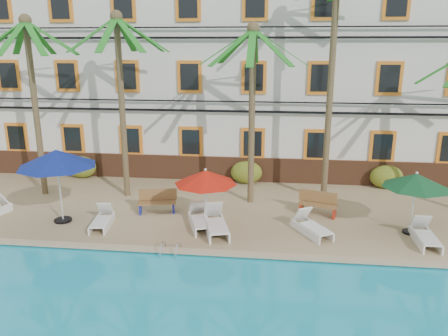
# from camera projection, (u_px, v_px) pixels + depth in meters

# --- Properties ---
(ground) EXTENTS (100.00, 100.00, 0.00)m
(ground) POSITION_uv_depth(u_px,v_px,m) (197.00, 247.00, 14.95)
(ground) COLOR #384C23
(ground) RESTS_ON ground
(pool_deck) EXTENTS (30.00, 12.00, 0.25)m
(pool_deck) POSITION_uv_depth(u_px,v_px,m) (216.00, 196.00, 19.70)
(pool_deck) COLOR tan
(pool_deck) RESTS_ON ground
(pool_coping) EXTENTS (30.00, 0.35, 0.06)m
(pool_coping) POSITION_uv_depth(u_px,v_px,m) (192.00, 252.00, 14.01)
(pool_coping) COLOR tan
(pool_coping) RESTS_ON pool_deck
(hotel_building) EXTENTS (25.40, 6.44, 10.22)m
(hotel_building) POSITION_uv_depth(u_px,v_px,m) (228.00, 71.00, 23.04)
(hotel_building) COLOR silver
(hotel_building) RESTS_ON pool_deck
(palm_a) EXTENTS (4.21, 4.21, 7.65)m
(palm_a) POSITION_uv_depth(u_px,v_px,m) (32.00, 82.00, 18.26)
(palm_a) COLOR brown
(palm_a) RESTS_ON pool_deck
(palm_b) EXTENTS (4.21, 4.21, 7.78)m
(palm_b) POSITION_uv_depth(u_px,v_px,m) (120.00, 81.00, 18.04)
(palm_b) COLOR brown
(palm_b) RESTS_ON pool_deck
(palm_c) EXTENTS (4.21, 4.21, 7.30)m
(palm_c) POSITION_uv_depth(u_px,v_px,m) (252.00, 90.00, 17.30)
(palm_c) COLOR brown
(palm_c) RESTS_ON pool_deck
(palm_d) EXTENTS (4.21, 4.21, 9.85)m
(palm_d) POSITION_uv_depth(u_px,v_px,m) (333.00, 52.00, 17.11)
(palm_d) COLOR brown
(palm_d) RESTS_ON pool_deck
(shrub_left) EXTENTS (1.50, 0.90, 1.10)m
(shrub_left) POSITION_uv_depth(u_px,v_px,m) (81.00, 167.00, 21.83)
(shrub_left) COLOR #1A5719
(shrub_left) RESTS_ON pool_deck
(shrub_mid) EXTENTS (1.50, 0.90, 1.10)m
(shrub_mid) POSITION_uv_depth(u_px,v_px,m) (246.00, 172.00, 20.91)
(shrub_mid) COLOR #1A5719
(shrub_mid) RESTS_ON pool_deck
(shrub_right) EXTENTS (1.50, 0.90, 1.10)m
(shrub_right) POSITION_uv_depth(u_px,v_px,m) (386.00, 177.00, 20.18)
(shrub_right) COLOR #1A5719
(shrub_right) RESTS_ON pool_deck
(umbrella_blue) EXTENTS (2.87, 2.87, 2.86)m
(umbrella_blue) POSITION_uv_depth(u_px,v_px,m) (57.00, 159.00, 15.85)
(umbrella_blue) COLOR black
(umbrella_blue) RESTS_ON pool_deck
(umbrella_red) EXTENTS (2.26, 2.26, 2.26)m
(umbrella_red) POSITION_uv_depth(u_px,v_px,m) (206.00, 177.00, 15.38)
(umbrella_red) COLOR black
(umbrella_red) RESTS_ON pool_deck
(umbrella_green) EXTENTS (2.26, 2.26, 2.27)m
(umbrella_green) POSITION_uv_depth(u_px,v_px,m) (416.00, 181.00, 14.96)
(umbrella_green) COLOR black
(umbrella_green) RESTS_ON pool_deck
(lounger_b) EXTENTS (0.79, 1.70, 0.77)m
(lounger_b) POSITION_uv_depth(u_px,v_px,m) (102.00, 220.00, 15.99)
(lounger_b) COLOR white
(lounger_b) RESTS_ON pool_deck
(lounger_c) EXTENTS (1.19, 1.92, 0.85)m
(lounger_c) POSITION_uv_depth(u_px,v_px,m) (200.00, 220.00, 15.94)
(lounger_c) COLOR white
(lounger_c) RESTS_ON pool_deck
(lounger_d) EXTENTS (1.24, 2.14, 0.96)m
(lounger_d) POSITION_uv_depth(u_px,v_px,m) (216.00, 223.00, 15.51)
(lounger_d) COLOR white
(lounger_d) RESTS_ON pool_deck
(lounger_e) EXTENTS (1.44, 1.84, 0.83)m
(lounger_e) POSITION_uv_depth(u_px,v_px,m) (311.00, 226.00, 15.37)
(lounger_e) COLOR white
(lounger_e) RESTS_ON pool_deck
(lounger_f) EXTENTS (0.65, 1.76, 0.83)m
(lounger_f) POSITION_uv_depth(u_px,v_px,m) (425.00, 235.00, 14.63)
(lounger_f) COLOR white
(lounger_f) RESTS_ON pool_deck
(bench_left) EXTENTS (1.57, 0.79, 0.93)m
(bench_left) POSITION_uv_depth(u_px,v_px,m) (157.00, 201.00, 17.29)
(bench_left) COLOR olive
(bench_left) RESTS_ON pool_deck
(bench_right) EXTENTS (1.57, 0.92, 0.93)m
(bench_right) POSITION_uv_depth(u_px,v_px,m) (319.00, 203.00, 17.03)
(bench_right) COLOR olive
(bench_right) RESTS_ON pool_deck
(pool_ladder) EXTENTS (0.54, 0.74, 0.74)m
(pool_ladder) POSITION_uv_depth(u_px,v_px,m) (171.00, 253.00, 14.00)
(pool_ladder) COLOR silver
(pool_ladder) RESTS_ON ground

